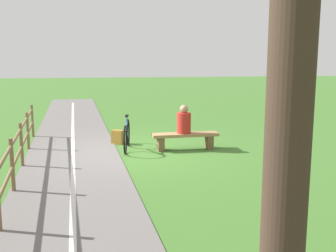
{
  "coord_description": "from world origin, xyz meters",
  "views": [
    {
      "loc": [
        0.62,
        10.43,
        2.48
      ],
      "look_at": [
        -0.65,
        2.0,
        1.02
      ],
      "focal_mm": 43.07,
      "sensor_mm": 36.0,
      "label": 1
    }
  ],
  "objects_px": {
    "person_seated": "(184,121)",
    "tree_near_bench": "(291,53)",
    "bench": "(185,138)",
    "backpack": "(118,137)",
    "bicycle": "(127,135)"
  },
  "relations": [
    {
      "from": "person_seated",
      "to": "bicycle",
      "type": "height_order",
      "value": "person_seated"
    },
    {
      "from": "backpack",
      "to": "tree_near_bench",
      "type": "bearing_deg",
      "value": 96.98
    },
    {
      "from": "person_seated",
      "to": "backpack",
      "type": "distance_m",
      "value": 2.09
    },
    {
      "from": "bench",
      "to": "person_seated",
      "type": "relative_size",
      "value": 2.36
    },
    {
      "from": "bench",
      "to": "person_seated",
      "type": "xyz_separation_m",
      "value": [
        0.04,
        0.0,
        0.46
      ]
    },
    {
      "from": "person_seated",
      "to": "tree_near_bench",
      "type": "distance_m",
      "value": 7.88
    },
    {
      "from": "bench",
      "to": "bicycle",
      "type": "distance_m",
      "value": 1.58
    },
    {
      "from": "backpack",
      "to": "tree_near_bench",
      "type": "relative_size",
      "value": 0.07
    },
    {
      "from": "person_seated",
      "to": "bicycle",
      "type": "distance_m",
      "value": 1.59
    },
    {
      "from": "tree_near_bench",
      "to": "backpack",
      "type": "bearing_deg",
      "value": -83.02
    },
    {
      "from": "bicycle",
      "to": "backpack",
      "type": "height_order",
      "value": "bicycle"
    },
    {
      "from": "bench",
      "to": "tree_near_bench",
      "type": "relative_size",
      "value": 0.34
    },
    {
      "from": "bench",
      "to": "tree_near_bench",
      "type": "bearing_deg",
      "value": 82.38
    },
    {
      "from": "person_seated",
      "to": "tree_near_bench",
      "type": "xyz_separation_m",
      "value": [
        0.68,
        7.65,
        1.73
      ]
    },
    {
      "from": "bench",
      "to": "backpack",
      "type": "xyz_separation_m",
      "value": [
        1.78,
        -1.0,
        -0.12
      ]
    }
  ]
}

